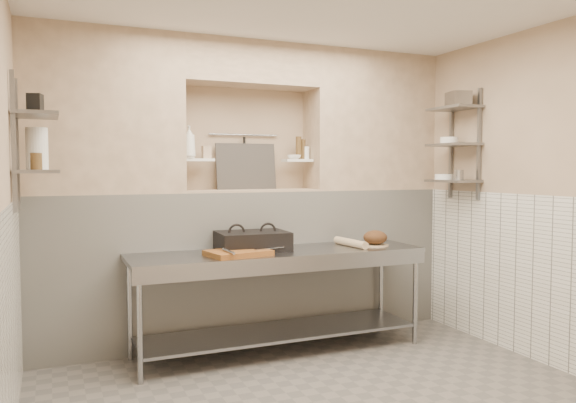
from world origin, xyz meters
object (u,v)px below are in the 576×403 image
mixing_bowl (272,245)px  jug_left (37,149)px  bread_loaf (375,237)px  cutting_board (238,253)px  rolling_pin (350,243)px  panini_press (252,241)px  bowl_alcove (294,157)px  bottle_soap (189,142)px  prep_table (279,280)px

mixing_bowl → jug_left: bearing=-174.9°
jug_left → bread_loaf: bearing=-2.0°
cutting_board → rolling_pin: size_ratio=1.07×
mixing_bowl → cutting_board: bearing=-142.8°
panini_press → bowl_alcove: bowl_alcove is taller
cutting_board → panini_press: bearing=48.1°
panini_press → rolling_pin: (0.92, -0.12, -0.05)m
cutting_board → bottle_soap: (-0.26, 0.63, 0.94)m
bottle_soap → cutting_board: bearing=-67.9°
panini_press → rolling_pin: size_ratio=1.35×
bread_loaf → mixing_bowl: bearing=163.6°
prep_table → jug_left: jug_left is taller
rolling_pin → jug_left: jug_left is taller
jug_left → cutting_board: bearing=-5.6°
prep_table → panini_press: panini_press is taller
rolling_pin → bread_loaf: (0.23, -0.06, 0.05)m
rolling_pin → bottle_soap: size_ratio=1.57×
mixing_bowl → bread_loaf: 0.97m
mixing_bowl → jug_left: size_ratio=0.73×
cutting_board → bread_loaf: bread_loaf is taller
prep_table → bowl_alcove: size_ratio=19.37×
panini_press → prep_table: bearing=-28.9°
bottle_soap → bowl_alcove: 1.06m
rolling_pin → jug_left: bearing=179.1°
prep_table → bowl_alcove: (0.38, 0.55, 1.09)m
bread_loaf → cutting_board: bearing=-178.0°
rolling_pin → bottle_soap: bearing=159.4°
mixing_bowl → bottle_soap: size_ratio=0.76×
cutting_board → mixing_bowl: (0.42, 0.32, 0.01)m
cutting_board → bowl_alcove: (0.79, 0.66, 0.81)m
panini_press → bread_loaf: panini_press is taller
panini_press → cutting_board: panini_press is taller
panini_press → rolling_pin: bearing=-4.8°
cutting_board → bread_loaf: 1.35m
mixing_bowl → jug_left: 2.11m
cutting_board → mixing_bowl: 0.53m
prep_table → bread_loaf: (0.94, -0.06, 0.34)m
jug_left → mixing_bowl: bearing=5.1°
prep_table → cutting_board: (-0.41, -0.10, 0.28)m
panini_press → cutting_board: size_ratio=1.27×
panini_press → mixing_bowl: panini_press is taller
rolling_pin → bottle_soap: bottle_soap is taller
prep_table → rolling_pin: size_ratio=5.59×
panini_press → bowl_alcove: 1.04m
bread_loaf → jug_left: 2.96m
cutting_board → jug_left: (-1.51, 0.15, 0.85)m
mixing_bowl → rolling_pin: 0.73m
mixing_bowl → bread_loaf: size_ratio=1.02×
panini_press → bowl_alcove: size_ratio=4.68×
prep_table → bottle_soap: bottle_soap is taller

